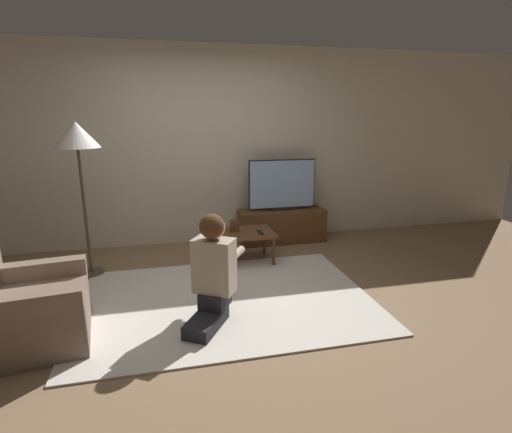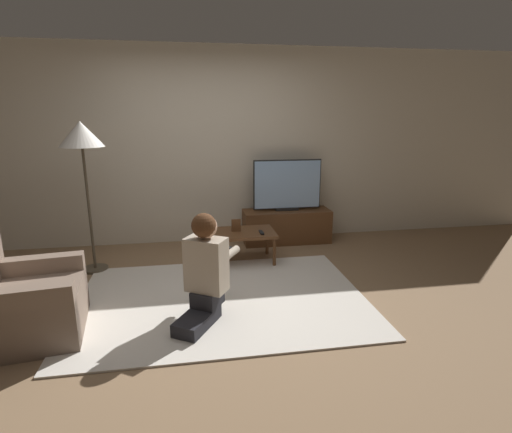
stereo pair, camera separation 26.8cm
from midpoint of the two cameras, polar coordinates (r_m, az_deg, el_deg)
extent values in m
plane|color=#896B4C|center=(3.93, -2.82, -11.81)|extent=(10.00, 10.00, 0.00)
cube|color=beige|center=(5.46, -5.48, 9.86)|extent=(10.00, 0.06, 2.60)
cube|color=silver|center=(3.93, -2.82, -11.70)|extent=(2.73, 1.96, 0.02)
cube|color=brown|center=(5.55, 5.76, -1.38)|extent=(1.19, 0.40, 0.45)
cube|color=black|center=(5.48, 5.83, 1.09)|extent=(0.31, 0.08, 0.04)
cube|color=black|center=(5.42, 5.90, 4.59)|extent=(0.93, 0.03, 0.67)
cube|color=#8CB2E0|center=(5.41, 5.92, 4.57)|extent=(0.90, 0.04, 0.64)
cube|color=brown|center=(4.73, -0.76, -2.40)|extent=(0.84, 0.51, 0.04)
cylinder|color=brown|center=(4.55, -5.08, -5.72)|extent=(0.04, 0.04, 0.35)
cylinder|color=brown|center=(4.66, 4.30, -5.18)|extent=(0.04, 0.04, 0.35)
cylinder|color=brown|center=(4.95, -5.49, -3.99)|extent=(0.04, 0.04, 0.35)
cylinder|color=brown|center=(5.06, 3.12, -3.54)|extent=(0.04, 0.04, 0.35)
cylinder|color=#4C4233|center=(4.91, -20.49, -7.03)|extent=(0.28, 0.28, 0.03)
cylinder|color=#4C4233|center=(4.68, -21.37, 2.27)|extent=(0.03, 0.03, 1.60)
cone|color=silver|center=(4.60, -22.20, 10.87)|extent=(0.46, 0.46, 0.27)
cube|color=#7A6656|center=(3.69, -27.76, -11.96)|extent=(0.89, 0.91, 0.41)
cube|color=#7A6656|center=(3.37, -28.90, -13.37)|extent=(0.80, 0.24, 0.55)
cube|color=#7A6656|center=(3.96, -27.05, -8.94)|extent=(0.80, 0.24, 0.55)
cube|color=#232328|center=(3.45, -6.13, -14.57)|extent=(0.43, 0.52, 0.11)
cube|color=#232328|center=(3.54, -4.77, -11.46)|extent=(0.31, 0.32, 0.14)
cube|color=tan|center=(3.42, -4.88, -6.88)|extent=(0.39, 0.35, 0.47)
sphere|color=tan|center=(3.31, -5.00, -1.47)|extent=(0.20, 0.20, 0.20)
sphere|color=#4C2D19|center=(3.29, -5.16, -1.31)|extent=(0.21, 0.21, 0.21)
cube|color=black|center=(3.72, -2.35, -4.62)|extent=(0.13, 0.11, 0.04)
cylinder|color=tan|center=(3.58, -1.63, -5.41)|extent=(0.22, 0.29, 0.07)
cylinder|color=tan|center=(3.66, -4.58, -4.99)|extent=(0.22, 0.29, 0.07)
cube|color=brown|center=(4.72, -1.23, -1.28)|extent=(0.11, 0.01, 0.15)
cube|color=black|center=(4.67, 2.43, -2.30)|extent=(0.04, 0.15, 0.02)
camera|label=1|loc=(0.13, -88.24, 0.46)|focal=28.00mm
camera|label=2|loc=(0.13, 91.76, -0.46)|focal=28.00mm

